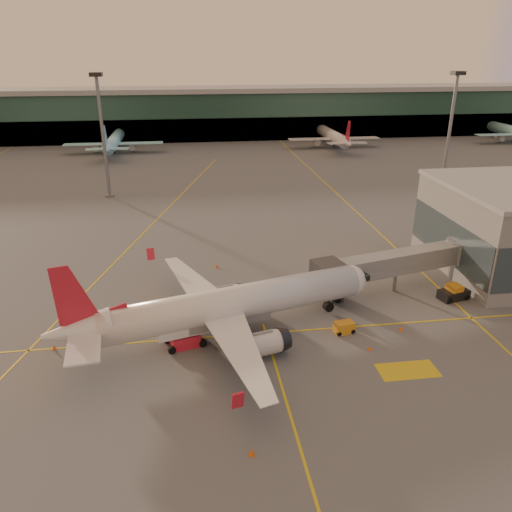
{
  "coord_description": "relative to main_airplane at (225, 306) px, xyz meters",
  "views": [
    {
      "loc": [
        -2.82,
        -43.3,
        29.74
      ],
      "look_at": [
        5.38,
        15.87,
        5.0
      ],
      "focal_mm": 35.0,
      "sensor_mm": 36.0,
      "label": 1
    }
  ],
  "objects": [
    {
      "name": "cone_nose",
      "position": [
        19.99,
        -1.81,
        -3.33
      ],
      "size": [
        0.48,
        0.48,
        0.61
      ],
      "color": "#DF570B",
      "rests_on": "ground"
    },
    {
      "name": "mast_west_near",
      "position": [
        -20.45,
        60.74,
        11.24
      ],
      "size": [
        2.4,
        2.4,
        25.6
      ],
      "color": "slate",
      "rests_on": "ground"
    },
    {
      "name": "cone_wing_right",
      "position": [
        0.57,
        -18.32,
        -3.32
      ],
      "size": [
        0.49,
        0.49,
        0.62
      ],
      "color": "#DF570B",
      "rests_on": "ground"
    },
    {
      "name": "gpu_cart",
      "position": [
        13.36,
        -1.32,
        -2.99
      ],
      "size": [
        2.41,
        1.68,
        1.3
      ],
      "rotation": [
        0.0,
        0.0,
        0.17
      ],
      "color": "orange",
      "rests_on": "ground"
    },
    {
      "name": "terminal",
      "position": [
        -0.45,
        136.53,
        5.14
      ],
      "size": [
        400.0,
        20.0,
        17.6
      ],
      "color": "#19382D",
      "rests_on": "ground"
    },
    {
      "name": "cone_tail",
      "position": [
        -18.47,
        -0.43,
        -3.37
      ],
      "size": [
        0.42,
        0.42,
        0.54
      ],
      "color": "#DF570B",
      "rests_on": "ground"
    },
    {
      "name": "taxi_markings",
      "position": [
        -7.77,
        39.23,
        -3.62
      ],
      "size": [
        100.12,
        173.0,
        0.01
      ],
      "color": "gold",
      "rests_on": "ground"
    },
    {
      "name": "jet_bridge",
      "position": [
        24.44,
        8.49,
        0.22
      ],
      "size": [
        24.57,
        9.03,
        5.63
      ],
      "color": "slate",
      "rests_on": "ground"
    },
    {
      "name": "ground",
      "position": [
        -0.45,
        -5.26,
        -3.62
      ],
      "size": [
        600.0,
        600.0,
        0.0
      ],
      "primitive_type": "plane",
      "color": "#4C4F54",
      "rests_on": "ground"
    },
    {
      "name": "pushback_tug",
      "position": [
        29.84,
        4.78,
        -2.83
      ],
      "size": [
        4.17,
        2.87,
        1.95
      ],
      "rotation": [
        0.0,
        0.0,
        0.24
      ],
      "color": "black",
      "rests_on": "ground"
    },
    {
      "name": "main_airplane",
      "position": [
        0.0,
        0.0,
        0.0
      ],
      "size": [
        36.4,
        33.19,
        11.16
      ],
      "rotation": [
        0.0,
        0.0,
        0.26
      ],
      "color": "silver",
      "rests_on": "ground"
    },
    {
      "name": "cone_fwd",
      "position": [
        15.03,
        -5.14,
        -3.37
      ],
      "size": [
        0.41,
        0.41,
        0.53
      ],
      "color": "#DF570B",
      "rests_on": "ground"
    },
    {
      "name": "distant_aircraft_row",
      "position": [
        -21.45,
        112.74,
        -3.62
      ],
      "size": [
        290.0,
        34.0,
        13.0
      ],
      "color": "#92E3F4",
      "rests_on": "ground"
    },
    {
      "name": "mast_east_near",
      "position": [
        54.55,
        56.74,
        11.24
      ],
      "size": [
        2.4,
        2.4,
        25.6
      ],
      "color": "slate",
      "rests_on": "ground"
    },
    {
      "name": "catering_truck",
      "position": [
        -4.78,
        -1.51,
        -1.2
      ],
      "size": [
        5.93,
        3.71,
        4.27
      ],
      "rotation": [
        0.0,
        0.0,
        0.26
      ],
      "color": "red",
      "rests_on": "ground"
    },
    {
      "name": "cone_wing_left",
      "position": [
        0.25,
        18.97,
        -3.34
      ],
      "size": [
        0.46,
        0.46,
        0.58
      ],
      "color": "#DF570B",
      "rests_on": "ground"
    },
    {
      "name": "gate_building",
      "position": [
        41.48,
        12.67,
        2.67
      ],
      "size": [
        18.4,
        22.4,
        12.6
      ],
      "color": "slate",
      "rests_on": "ground"
    }
  ]
}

